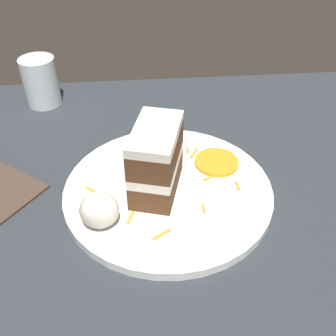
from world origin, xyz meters
TOP-DOWN VIEW (x-y plane):
  - ground_plane at (0.00, 0.00)m, footprint 6.00×6.00m
  - dining_table at (0.00, 0.00)m, footprint 1.22×0.87m
  - plate at (-0.02, -0.06)m, footprint 0.30×0.30m
  - cake_slice at (-0.01, -0.06)m, footprint 0.09×0.12m
  - cream_dollop at (0.07, 0.01)m, footprint 0.05×0.05m
  - orange_garnish at (-0.11, -0.11)m, footprint 0.07×0.07m
  - carrot_shreds_scatter at (-0.02, -0.06)m, footprint 0.22×0.19m
  - drinking_glass at (0.20, -0.35)m, footprint 0.07×0.07m

SIDE VIEW (x-z plane):
  - ground_plane at x=0.00m, z-range 0.00..0.00m
  - dining_table at x=0.00m, z-range 0.00..0.02m
  - plate at x=-0.02m, z-range 0.02..0.03m
  - carrot_shreds_scatter at x=-0.02m, z-range 0.03..0.04m
  - orange_garnish at x=-0.11m, z-range 0.03..0.04m
  - cream_dollop at x=0.07m, z-range 0.03..0.08m
  - drinking_glass at x=0.20m, z-range 0.01..0.11m
  - cake_slice at x=-0.01m, z-range 0.03..0.14m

